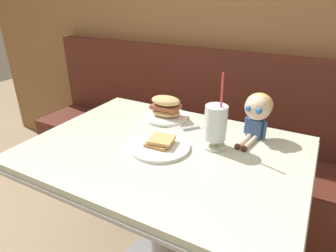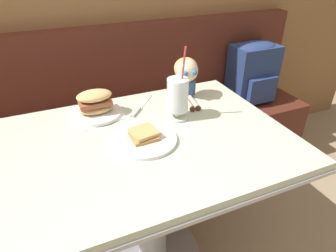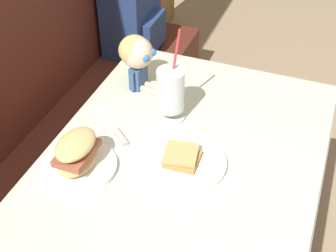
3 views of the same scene
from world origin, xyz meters
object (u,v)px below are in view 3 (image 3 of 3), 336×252
(butter_knife, at_px, (115,131))
(seated_doll, at_px, (137,56))
(toast_plate, at_px, (184,161))
(milkshake_glass, at_px, (171,92))
(backpack, at_px, (132,11))
(sandwich_plate, at_px, (78,157))

(butter_knife, relative_size, seated_doll, 0.85)
(toast_plate, xyz_separation_m, butter_knife, (0.06, 0.25, -0.01))
(toast_plate, distance_m, milkshake_glass, 0.24)
(toast_plate, distance_m, backpack, 1.17)
(seated_doll, bearing_deg, butter_knife, -173.30)
(toast_plate, relative_size, milkshake_glass, 0.79)
(toast_plate, relative_size, sandwich_plate, 1.07)
(toast_plate, xyz_separation_m, backpack, (0.99, 0.61, -0.09))
(seated_doll, bearing_deg, backpack, 26.31)
(sandwich_plate, height_order, butter_knife, sandwich_plate)
(seated_doll, bearing_deg, toast_plate, -138.37)
(toast_plate, height_order, milkshake_glass, milkshake_glass)
(butter_knife, distance_m, seated_doll, 0.28)
(sandwich_plate, height_order, backpack, sandwich_plate)
(milkshake_glass, bearing_deg, seated_doll, 53.62)
(butter_knife, xyz_separation_m, backpack, (0.93, 0.36, -0.09))
(milkshake_glass, bearing_deg, backpack, 32.09)
(butter_knife, height_order, backpack, backpack)
(seated_doll, relative_size, backpack, 0.56)
(sandwich_plate, distance_m, seated_doll, 0.45)
(seated_doll, height_order, backpack, seated_doll)
(sandwich_plate, xyz_separation_m, butter_knife, (0.18, -0.03, -0.04))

